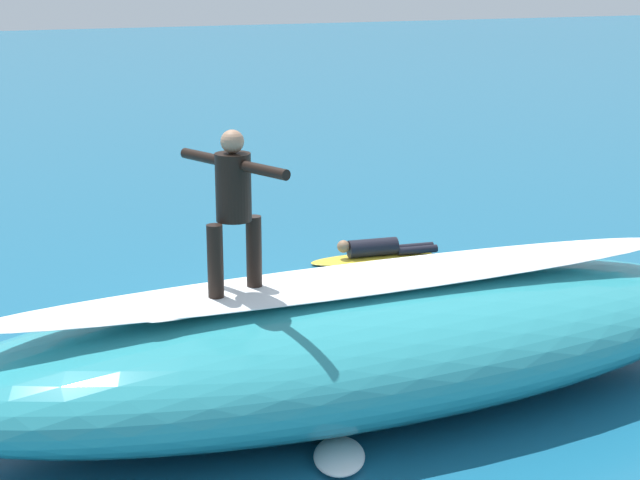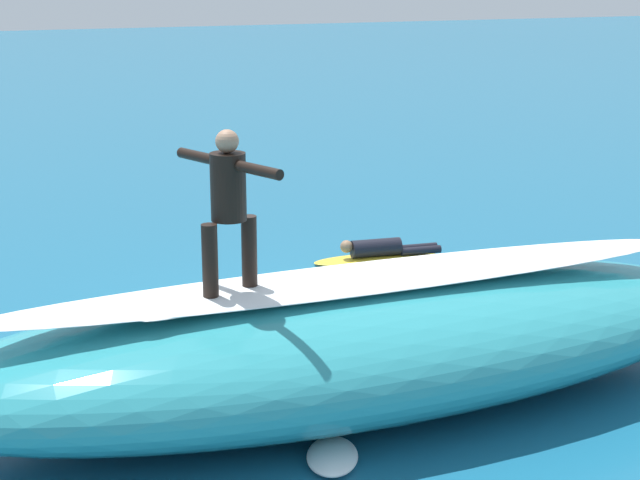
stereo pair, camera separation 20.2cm
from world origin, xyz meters
The scene contains 9 objects.
ground_plane centered at (0.00, 0.00, 0.00)m, with size 120.00×120.00×0.00m, color #196084.
wave_crest centered at (0.35, 2.18, 0.63)m, with size 8.84×2.88×1.27m, color teal.
wave_foam_lip centered at (0.35, 2.18, 1.31)m, with size 7.51×1.01×0.08m, color white.
surfboard_riding centered at (1.64, 2.17, 1.30)m, with size 2.08×0.50×0.07m, color silver.
surfer_riding centered at (1.64, 2.17, 2.23)m, with size 0.60×1.39×1.53m.
surfboard_paddling centered at (-2.00, -2.30, 0.03)m, with size 1.92×0.57×0.07m, color yellow.
surfer_paddling centered at (-2.12, -2.29, 0.19)m, with size 1.57×0.43×0.28m.
foam_patch_near centered at (1.08, 3.29, 0.07)m, with size 0.76×0.46×0.13m, color white.
foam_patch_far centered at (1.05, 2.30, 0.05)m, with size 0.67×0.52×0.10m, color white.
Camera 1 is at (4.46, 10.72, 4.31)m, focal length 56.62 mm.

